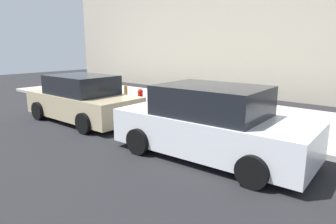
% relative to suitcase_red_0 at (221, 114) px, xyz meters
% --- Properties ---
extents(ground_plane, '(40.00, 40.00, 0.00)m').
position_rel_suitcase_red_0_xyz_m(ground_plane, '(4.18, 0.85, -0.46)').
color(ground_plane, black).
extents(sidewalk_curb, '(18.00, 5.00, 0.14)m').
position_rel_suitcase_red_0_xyz_m(sidewalk_curb, '(4.18, -1.65, -0.39)').
color(sidewalk_curb, '#ADA89E').
rests_on(sidewalk_curb, ground_plane).
extents(suitcase_red_0, '(0.42, 0.23, 0.85)m').
position_rel_suitcase_red_0_xyz_m(suitcase_red_0, '(0.00, 0.00, 0.00)').
color(suitcase_red_0, red).
rests_on(suitcase_red_0, sidewalk_curb).
extents(suitcase_teal_1, '(0.47, 0.22, 0.71)m').
position_rel_suitcase_red_0_xyz_m(suitcase_teal_1, '(0.49, 0.07, 0.01)').
color(suitcase_teal_1, '#0F606B').
rests_on(suitcase_teal_1, sidewalk_curb).
extents(suitcase_silver_2, '(0.36, 0.25, 1.00)m').
position_rel_suitcase_red_0_xyz_m(suitcase_silver_2, '(0.95, 0.03, 0.06)').
color(suitcase_silver_2, '#9EA0A8').
rests_on(suitcase_silver_2, sidewalk_curb).
extents(suitcase_navy_3, '(0.48, 0.26, 0.90)m').
position_rel_suitcase_red_0_xyz_m(suitcase_navy_3, '(1.41, 0.10, -0.02)').
color(suitcase_navy_3, navy).
rests_on(suitcase_navy_3, sidewalk_curb).
extents(suitcase_maroon_4, '(0.48, 0.24, 0.74)m').
position_rel_suitcase_red_0_xyz_m(suitcase_maroon_4, '(1.94, -0.03, -0.05)').
color(suitcase_maroon_4, maroon).
rests_on(suitcase_maroon_4, sidewalk_curb).
extents(suitcase_black_5, '(0.41, 0.26, 0.81)m').
position_rel_suitcase_red_0_xyz_m(suitcase_black_5, '(2.42, 0.02, 0.05)').
color(suitcase_black_5, black).
rests_on(suitcase_black_5, sidewalk_curb).
extents(suitcase_olive_6, '(0.37, 0.24, 0.93)m').
position_rel_suitcase_red_0_xyz_m(suitcase_olive_6, '(2.85, 0.12, 0.04)').
color(suitcase_olive_6, '#59601E').
rests_on(suitcase_olive_6, sidewalk_curb).
extents(fire_hydrant, '(0.39, 0.21, 0.78)m').
position_rel_suitcase_red_0_xyz_m(fire_hydrant, '(3.65, 0.04, 0.09)').
color(fire_hydrant, red).
rests_on(fire_hydrant, sidewalk_curb).
extents(bollard_post, '(0.14, 0.14, 0.86)m').
position_rel_suitcase_red_0_xyz_m(bollard_post, '(4.33, 0.19, 0.11)').
color(bollard_post, brown).
rests_on(bollard_post, sidewalk_curb).
extents(parking_meter, '(0.12, 0.09, 1.27)m').
position_rel_suitcase_red_0_xyz_m(parking_meter, '(-0.88, -0.21, 0.51)').
color(parking_meter, slate).
rests_on(parking_meter, sidewalk_curb).
extents(parked_car_white_0, '(4.70, 2.28, 1.69)m').
position_rel_suitcase_red_0_xyz_m(parked_car_white_0, '(-1.12, 2.37, 0.33)').
color(parked_car_white_0, silver).
rests_on(parked_car_white_0, ground_plane).
extents(parked_car_beige_1, '(4.41, 2.09, 1.59)m').
position_rel_suitcase_red_0_xyz_m(parked_car_beige_1, '(4.11, 2.37, 0.29)').
color(parked_car_beige_1, tan).
rests_on(parked_car_beige_1, ground_plane).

